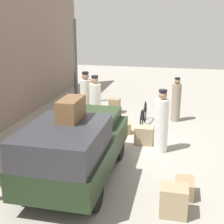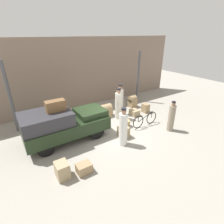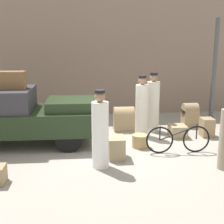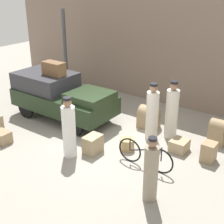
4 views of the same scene
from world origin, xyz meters
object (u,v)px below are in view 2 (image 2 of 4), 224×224
at_px(wicker_basket, 126,123).
at_px(trunk_on_truck_roof, 55,106).
at_px(truck, 63,124).
at_px(bicycle, 145,120).
at_px(porter_with_bicycle, 171,117).
at_px(trunk_large_brown, 123,131).
at_px(trunk_wicker_pale, 62,170).
at_px(suitcase_small_leather, 84,168).
at_px(conductor_in_dark_uniform, 118,105).
at_px(suitcase_black_upright, 132,101).
at_px(porter_standing_middle, 120,101).
at_px(porter_carrying_trunk, 123,128).
at_px(trunk_barrel_dark, 106,110).
at_px(suitcase_tan_flat, 146,108).
at_px(trunk_umber_medium, 134,113).

bearing_deg(wicker_basket, trunk_on_truck_roof, 171.09).
xyz_separation_m(truck, bicycle, (4.17, -1.06, -0.52)).
xyz_separation_m(wicker_basket, porter_with_bicycle, (1.68, -1.60, 0.57)).
bearing_deg(trunk_large_brown, trunk_on_truck_roof, 155.11).
relative_size(porter_with_bicycle, trunk_wicker_pale, 2.67).
bearing_deg(porter_with_bicycle, suitcase_small_leather, -176.32).
height_order(wicker_basket, conductor_in_dark_uniform, conductor_in_dark_uniform).
xyz_separation_m(truck, suitcase_black_upright, (5.33, 1.41, -0.47)).
height_order(porter_standing_middle, porter_carrying_trunk, porter_standing_middle).
height_order(suitcase_small_leather, trunk_large_brown, trunk_large_brown).
bearing_deg(trunk_wicker_pale, wicker_basket, 22.62).
bearing_deg(bicycle, porter_carrying_trunk, -160.00).
xyz_separation_m(wicker_basket, trunk_wicker_pale, (-4.14, -1.73, 0.13)).
relative_size(porter_standing_middle, trunk_on_truck_roof, 2.28).
xyz_separation_m(trunk_barrel_dark, suitcase_black_upright, (2.29, 0.25, 0.03)).
xyz_separation_m(trunk_large_brown, suitcase_tan_flat, (2.93, 1.54, 0.01)).
height_order(wicker_basket, trunk_wicker_pale, trunk_wicker_pale).
distance_m(bicycle, trunk_large_brown, 1.65).
height_order(truck, conductor_in_dark_uniform, conductor_in_dark_uniform).
bearing_deg(bicycle, wicker_basket, 150.59).
bearing_deg(suitcase_small_leather, bicycle, 18.20).
distance_m(porter_carrying_trunk, suitcase_tan_flat, 3.98).
distance_m(wicker_basket, porter_carrying_trunk, 1.83).
xyz_separation_m(conductor_in_dark_uniform, trunk_umber_medium, (1.08, -0.22, -0.67)).
bearing_deg(suitcase_small_leather, suitcase_black_upright, 35.44).
bearing_deg(trunk_large_brown, conductor_in_dark_uniform, 61.96).
xyz_separation_m(conductor_in_dark_uniform, suitcase_small_leather, (-3.64, -2.99, -0.67)).
xyz_separation_m(porter_with_bicycle, trunk_on_truck_roof, (-5.17, 2.15, 1.08)).
distance_m(bicycle, porter_standing_middle, 2.10).
distance_m(truck, porter_carrying_trunk, 2.78).
xyz_separation_m(bicycle, trunk_barrel_dark, (-1.14, 2.22, 0.01)).
xyz_separation_m(trunk_umber_medium, trunk_on_truck_roof, (-4.80, -0.29, 1.65)).
relative_size(truck, trunk_on_truck_roof, 4.65).
height_order(bicycle, porter_carrying_trunk, porter_carrying_trunk).
xyz_separation_m(truck, porter_standing_middle, (3.94, 0.97, -0.02)).
distance_m(conductor_in_dark_uniform, suitcase_black_upright, 2.09).
bearing_deg(truck, wicker_basket, -9.50).
bearing_deg(porter_standing_middle, trunk_barrel_dark, 168.35).
relative_size(wicker_basket, trunk_wicker_pale, 0.71).
distance_m(conductor_in_dark_uniform, trunk_umber_medium, 1.29).
distance_m(trunk_barrel_dark, suitcase_black_upright, 2.31).
bearing_deg(porter_standing_middle, suitcase_small_leather, -139.81).
bearing_deg(trunk_on_truck_roof, bicycle, -13.52).
xyz_separation_m(trunk_umber_medium, suitcase_tan_flat, (0.90, -0.03, 0.10)).
bearing_deg(suitcase_small_leather, trunk_barrel_dark, 48.89).
distance_m(porter_carrying_trunk, porter_with_bicycle, 2.85).
relative_size(porter_standing_middle, porter_with_bicycle, 1.16).
distance_m(porter_standing_middle, trunk_wicker_pale, 5.84).
height_order(suitcase_black_upright, suitcase_tan_flat, suitcase_black_upright).
bearing_deg(trunk_on_truck_roof, trunk_wicker_pale, -105.96).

